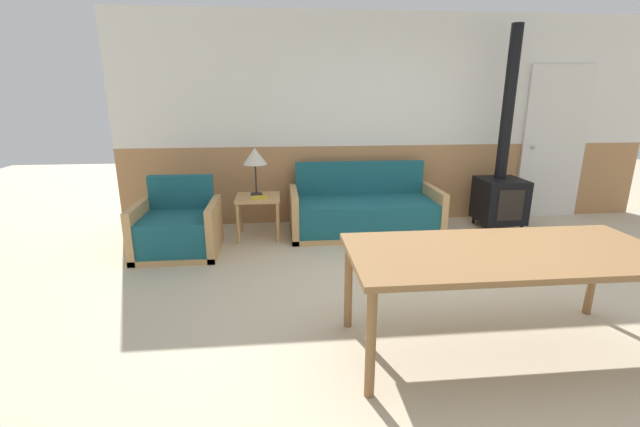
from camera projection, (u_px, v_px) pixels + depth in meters
ground_plane at (468, 309)px, 3.53m from camera, size 16.00×16.00×0.00m
wall_back at (393, 121)px, 5.67m from camera, size 7.20×0.06×2.70m
couch at (364, 213)px, 5.38m from camera, size 1.84×0.84×0.86m
armchair at (178, 230)px, 4.70m from camera, size 0.88×0.78×0.81m
side_table at (258, 203)px, 5.18m from camera, size 0.52×0.52×0.51m
table_lamp at (255, 157)px, 5.12m from camera, size 0.29×0.29×0.57m
book_stack at (259, 197)px, 5.07m from camera, size 0.22×0.17×0.02m
dining_table at (506, 259)px, 2.81m from camera, size 2.08×0.91×0.73m
wood_stove at (501, 183)px, 5.48m from camera, size 0.54×0.55×2.51m
entry_door at (554, 143)px, 5.92m from camera, size 0.91×0.09×2.08m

